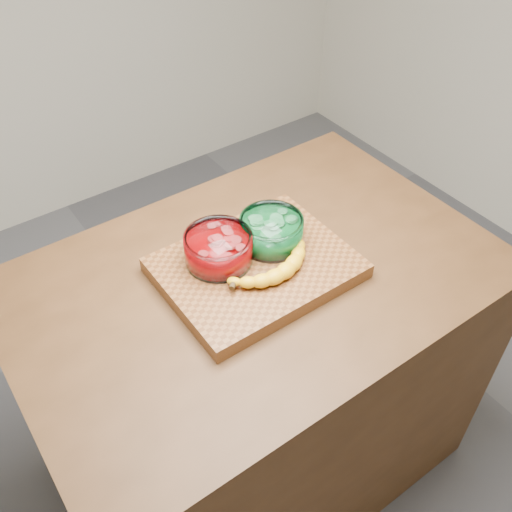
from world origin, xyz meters
TOP-DOWN VIEW (x-y plane):
  - ground at (0.00, 0.00)m, footprint 3.50×3.50m
  - counter at (0.00, 0.00)m, footprint 1.20×0.80m
  - cutting_board at (0.00, 0.00)m, footprint 0.45×0.35m
  - bowl_red at (-0.07, 0.06)m, footprint 0.16×0.16m
  - bowl_green at (0.07, 0.04)m, footprint 0.16×0.16m
  - banana at (0.02, -0.04)m, footprint 0.28×0.14m

SIDE VIEW (x-z plane):
  - ground at x=0.00m, z-range 0.00..0.00m
  - counter at x=0.00m, z-range 0.00..0.90m
  - cutting_board at x=0.00m, z-range 0.90..0.94m
  - banana at x=0.02m, z-range 0.94..0.98m
  - bowl_green at x=0.07m, z-range 0.94..1.01m
  - bowl_red at x=-0.07m, z-range 0.94..1.02m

